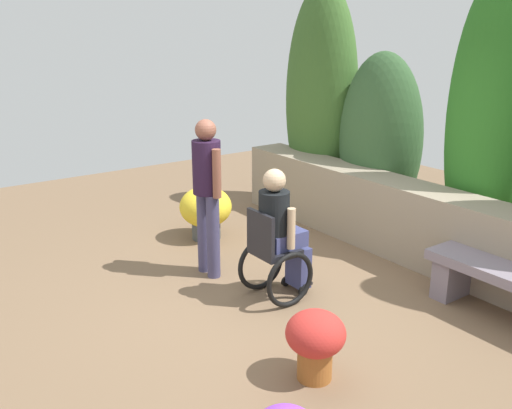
{
  "coord_description": "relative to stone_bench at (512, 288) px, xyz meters",
  "views": [
    {
      "loc": [
        4.08,
        -3.04,
        2.6
      ],
      "look_at": [
        -0.44,
        0.19,
        0.85
      ],
      "focal_mm": 39.7,
      "sensor_mm": 36.0,
      "label": 1
    }
  ],
  "objects": [
    {
      "name": "person_in_wheelchair",
      "position": [
        -1.63,
        -1.42,
        0.28
      ],
      "size": [
        0.53,
        0.66,
        1.33
      ],
      "rotation": [
        0.0,
        0.0,
        -0.2
      ],
      "color": "black",
      "rests_on": "ground"
    },
    {
      "name": "flower_pot_red_accent",
      "position": [
        -3.47,
        -1.16,
        0.04
      ],
      "size": [
        0.66,
        0.66,
        0.68
      ],
      "color": "#484C4C",
      "rests_on": "ground"
    },
    {
      "name": "ground_plane",
      "position": [
        -1.63,
        -1.56,
        -0.34
      ],
      "size": [
        11.81,
        11.81,
        0.0
      ],
      "primitive_type": "plane",
      "color": "brown"
    },
    {
      "name": "person_standing_companion",
      "position": [
        -2.51,
        -1.69,
        0.65
      ],
      "size": [
        0.49,
        0.3,
        1.7
      ],
      "rotation": [
        0.0,
        0.0,
        -0.07
      ],
      "color": "#444064",
      "rests_on": "ground"
    },
    {
      "name": "stone_bench",
      "position": [
        0.0,
        0.0,
        0.0
      ],
      "size": [
        1.61,
        0.46,
        0.51
      ],
      "rotation": [
        0.0,
        0.0,
        -0.12
      ],
      "color": "gray",
      "rests_on": "ground"
    },
    {
      "name": "hedge_backdrop",
      "position": [
        -1.73,
        1.04,
        1.18
      ],
      "size": [
        5.38,
        0.96,
        3.27
      ],
      "color": "#3C642A",
      "rests_on": "ground"
    },
    {
      "name": "flower_pot_terracotta_by_wall",
      "position": [
        -0.37,
        -2.04,
        -0.0
      ],
      "size": [
        0.46,
        0.46,
        0.56
      ],
      "color": "#9D5A26",
      "rests_on": "ground"
    },
    {
      "name": "stone_retaining_wall",
      "position": [
        -1.63,
        0.46,
        0.1
      ],
      "size": [
        5.47,
        0.53,
        0.88
      ],
      "primitive_type": "cube",
      "color": "gray",
      "rests_on": "ground"
    }
  ]
}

